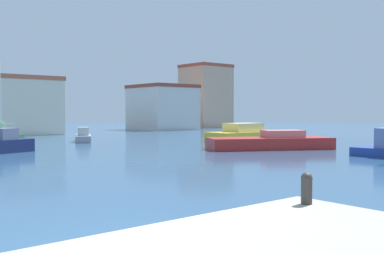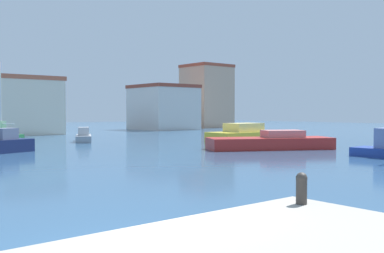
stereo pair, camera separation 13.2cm
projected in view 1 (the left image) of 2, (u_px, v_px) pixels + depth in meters
The scene contains 8 objects.
water at pixel (164, 149), 33.20m from camera, with size 160.00×160.00×0.00m, color #2D5175.
mooring_bollard at pixel (307, 187), 8.62m from camera, with size 0.22×0.22×0.61m.
motorboat_red_inner_mooring at pixel (271, 142), 32.82m from camera, with size 9.24×6.61×1.37m.
sailboat_green_center_channel at pixel (0, 135), 39.21m from camera, with size 2.98×4.14×7.03m.
motorboat_yellow_distant_north at pixel (248, 134), 42.84m from camera, with size 8.80×3.13×1.64m.
motorboat_grey_mid_harbor at pixel (83, 137), 40.84m from camera, with size 3.14×4.55×1.32m.
warehouse_block at pixel (162, 107), 68.36m from camera, with size 7.89×8.84×6.72m.
waterfront_apartments at pixel (206, 96), 77.64m from camera, with size 7.01×6.84×10.71m.
Camera 1 is at (-4.49, -6.86, 2.73)m, focal length 42.38 mm.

